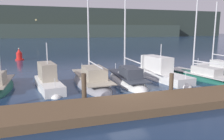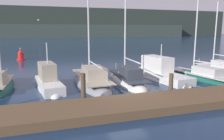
{
  "view_description": "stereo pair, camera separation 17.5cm",
  "coord_description": "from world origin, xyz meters",
  "px_view_note": "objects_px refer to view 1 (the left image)",
  "views": [
    {
      "loc": [
        -5.04,
        -12.78,
        4.24
      ],
      "look_at": [
        0.0,
        3.03,
        1.2
      ],
      "focal_mm": 35.0,
      "sensor_mm": 36.0,
      "label": 1
    },
    {
      "loc": [
        -4.87,
        -12.83,
        4.24
      ],
      "look_at": [
        0.0,
        3.03,
        1.2
      ],
      "focal_mm": 35.0,
      "sensor_mm": 36.0,
      "label": 2
    }
  ],
  "objects_px": {
    "sailboat_berth_3": "(0,88)",
    "sailboat_berth_8": "(198,77)",
    "motorboat_berth_7": "(160,75)",
    "channel_buoy": "(19,56)",
    "sailboat_berth_6": "(127,81)",
    "sailboat_berth_9": "(215,72)",
    "motorboat_berth_4": "(49,85)",
    "sailboat_berth_5": "(91,82)"
  },
  "relations": [
    {
      "from": "sailboat_berth_3",
      "to": "sailboat_berth_8",
      "type": "relative_size",
      "value": 0.79
    },
    {
      "from": "motorboat_berth_7",
      "to": "channel_buoy",
      "type": "xyz_separation_m",
      "value": [
        -12.94,
        17.04,
        0.31
      ]
    },
    {
      "from": "sailboat_berth_3",
      "to": "sailboat_berth_6",
      "type": "relative_size",
      "value": 0.93
    },
    {
      "from": "sailboat_berth_6",
      "to": "sailboat_berth_9",
      "type": "relative_size",
      "value": 1.31
    },
    {
      "from": "sailboat_berth_8",
      "to": "motorboat_berth_4",
      "type": "bearing_deg",
      "value": 179.15
    },
    {
      "from": "motorboat_berth_7",
      "to": "channel_buoy",
      "type": "height_order",
      "value": "motorboat_berth_7"
    },
    {
      "from": "sailboat_berth_5",
      "to": "motorboat_berth_7",
      "type": "bearing_deg",
      "value": -0.32
    },
    {
      "from": "sailboat_berth_3",
      "to": "motorboat_berth_7",
      "type": "xyz_separation_m",
      "value": [
        12.77,
        -0.36,
        0.16
      ]
    },
    {
      "from": "motorboat_berth_4",
      "to": "sailboat_berth_6",
      "type": "xyz_separation_m",
      "value": [
        6.18,
        0.2,
        -0.18
      ]
    },
    {
      "from": "sailboat_berth_8",
      "to": "sailboat_berth_9",
      "type": "relative_size",
      "value": 1.53
    },
    {
      "from": "motorboat_berth_7",
      "to": "channel_buoy",
      "type": "distance_m",
      "value": 21.4
    },
    {
      "from": "sailboat_berth_5",
      "to": "sailboat_berth_8",
      "type": "xyz_separation_m",
      "value": [
        9.6,
        -0.76,
        -0.01
      ]
    },
    {
      "from": "motorboat_berth_4",
      "to": "sailboat_berth_6",
      "type": "bearing_deg",
      "value": 1.86
    },
    {
      "from": "sailboat_berth_5",
      "to": "sailboat_berth_6",
      "type": "height_order",
      "value": "sailboat_berth_5"
    },
    {
      "from": "sailboat_berth_8",
      "to": "channel_buoy",
      "type": "xyz_separation_m",
      "value": [
        -16.4,
        17.77,
        0.49
      ]
    },
    {
      "from": "motorboat_berth_4",
      "to": "motorboat_berth_7",
      "type": "bearing_deg",
      "value": 3.25
    },
    {
      "from": "channel_buoy",
      "to": "sailboat_berth_8",
      "type": "bearing_deg",
      "value": -47.3
    },
    {
      "from": "sailboat_berth_9",
      "to": "motorboat_berth_4",
      "type": "bearing_deg",
      "value": -175.78
    },
    {
      "from": "motorboat_berth_4",
      "to": "sailboat_berth_6",
      "type": "relative_size",
      "value": 0.53
    },
    {
      "from": "motorboat_berth_7",
      "to": "channel_buoy",
      "type": "bearing_deg",
      "value": 127.21
    },
    {
      "from": "sailboat_berth_8",
      "to": "sailboat_berth_3",
      "type": "bearing_deg",
      "value": 176.17
    },
    {
      "from": "motorboat_berth_4",
      "to": "sailboat_berth_8",
      "type": "bearing_deg",
      "value": -0.85
    },
    {
      "from": "sailboat_berth_5",
      "to": "motorboat_berth_4",
      "type": "bearing_deg",
      "value": -170.18
    },
    {
      "from": "sailboat_berth_6",
      "to": "motorboat_berth_7",
      "type": "distance_m",
      "value": 3.27
    },
    {
      "from": "sailboat_berth_5",
      "to": "sailboat_berth_8",
      "type": "relative_size",
      "value": 1.01
    },
    {
      "from": "sailboat_berth_5",
      "to": "sailboat_berth_6",
      "type": "distance_m",
      "value": 2.92
    },
    {
      "from": "motorboat_berth_4",
      "to": "sailboat_berth_9",
      "type": "relative_size",
      "value": 0.69
    },
    {
      "from": "channel_buoy",
      "to": "sailboat_berth_5",
      "type": "bearing_deg",
      "value": -68.21
    },
    {
      "from": "sailboat_berth_6",
      "to": "motorboat_berth_4",
      "type": "bearing_deg",
      "value": -178.14
    },
    {
      "from": "motorboat_berth_7",
      "to": "sailboat_berth_9",
      "type": "relative_size",
      "value": 0.92
    },
    {
      "from": "sailboat_berth_8",
      "to": "sailboat_berth_9",
      "type": "distance_m",
      "value": 3.39
    },
    {
      "from": "sailboat_berth_5",
      "to": "sailboat_berth_6",
      "type": "bearing_deg",
      "value": -7.25
    },
    {
      "from": "sailboat_berth_8",
      "to": "sailboat_berth_9",
      "type": "height_order",
      "value": "sailboat_berth_8"
    },
    {
      "from": "motorboat_berth_7",
      "to": "sailboat_berth_9",
      "type": "bearing_deg",
      "value": 5.62
    },
    {
      "from": "sailboat_berth_5",
      "to": "channel_buoy",
      "type": "bearing_deg",
      "value": 111.79
    },
    {
      "from": "channel_buoy",
      "to": "motorboat_berth_7",
      "type": "bearing_deg",
      "value": -52.79
    },
    {
      "from": "sailboat_berth_3",
      "to": "sailboat_berth_9",
      "type": "relative_size",
      "value": 1.21
    },
    {
      "from": "sailboat_berth_8",
      "to": "channel_buoy",
      "type": "relative_size",
      "value": 6.76
    },
    {
      "from": "sailboat_berth_9",
      "to": "channel_buoy",
      "type": "bearing_deg",
      "value": 139.93
    },
    {
      "from": "sailboat_berth_6",
      "to": "sailboat_berth_9",
      "type": "distance_m",
      "value": 9.85
    },
    {
      "from": "sailboat_berth_3",
      "to": "sailboat_berth_9",
      "type": "xyz_separation_m",
      "value": [
        19.32,
        0.28,
        -0.03
      ]
    },
    {
      "from": "sailboat_berth_5",
      "to": "sailboat_berth_9",
      "type": "xyz_separation_m",
      "value": [
        12.7,
        0.61,
        -0.03
      ]
    }
  ]
}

